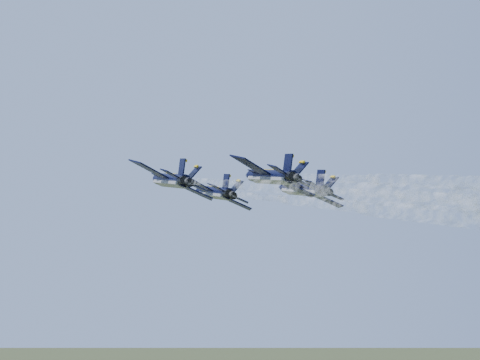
{
  "coord_description": "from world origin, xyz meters",
  "views": [
    {
      "loc": [
        -0.42,
        -120.47,
        79.49
      ],
      "look_at": [
        1.49,
        -1.18,
        97.21
      ],
      "focal_mm": 55.0,
      "sensor_mm": 36.0,
      "label": 1
    }
  ],
  "objects_px": {
    "jet_slot": "(270,177)",
    "jet_lead": "(213,193)",
    "jet_right": "(303,189)",
    "jet_left": "(170,180)"
  },
  "relations": [
    {
      "from": "jet_slot",
      "to": "jet_right",
      "type": "bearing_deg",
      "value": 42.93
    },
    {
      "from": "jet_slot",
      "to": "jet_lead",
      "type": "bearing_deg",
      "value": 92.77
    },
    {
      "from": "jet_left",
      "to": "jet_right",
      "type": "height_order",
      "value": "same"
    },
    {
      "from": "jet_right",
      "to": "jet_slot",
      "type": "bearing_deg",
      "value": -137.07
    },
    {
      "from": "jet_lead",
      "to": "jet_right",
      "type": "relative_size",
      "value": 1.0
    },
    {
      "from": "jet_right",
      "to": "jet_slot",
      "type": "xyz_separation_m",
      "value": [
        -6.34,
        -13.99,
        0.0
      ]
    },
    {
      "from": "jet_left",
      "to": "jet_slot",
      "type": "distance_m",
      "value": 15.8
    },
    {
      "from": "jet_right",
      "to": "jet_slot",
      "type": "height_order",
      "value": "same"
    },
    {
      "from": "jet_right",
      "to": "jet_lead",
      "type": "bearing_deg",
      "value": 140.48
    },
    {
      "from": "jet_lead",
      "to": "jet_slot",
      "type": "bearing_deg",
      "value": -87.23
    }
  ]
}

